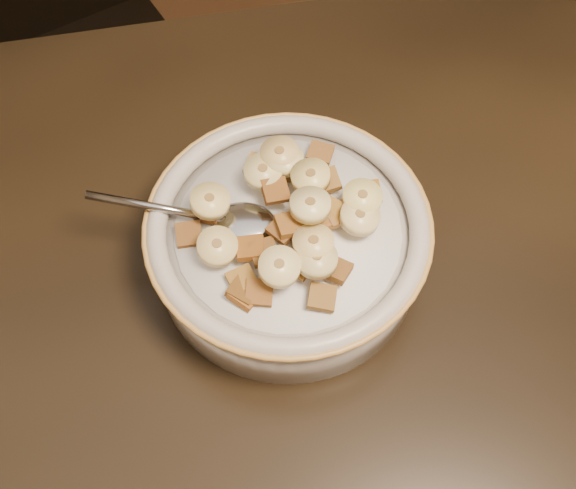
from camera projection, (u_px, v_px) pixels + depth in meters
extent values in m
cube|color=black|center=(238.00, 439.00, 0.56)|extent=(1.42, 0.93, 0.04)
cube|color=black|center=(55.00, 100.00, 1.04)|extent=(0.57, 0.57, 0.99)
cylinder|color=#BAB1A7|center=(288.00, 247.00, 0.59)|extent=(0.22, 0.22, 0.05)
cylinder|color=white|center=(288.00, 230.00, 0.57)|extent=(0.18, 0.18, 0.00)
ellipsoid|color=gray|center=(244.00, 223.00, 0.57)|extent=(0.06, 0.05, 0.01)
cube|color=brown|center=(243.00, 291.00, 0.53)|extent=(0.03, 0.03, 0.01)
cube|color=brown|center=(312.00, 261.00, 0.54)|extent=(0.02, 0.02, 0.01)
cube|color=#8D5E1B|center=(300.00, 264.00, 0.54)|extent=(0.03, 0.03, 0.01)
cube|color=#643710|center=(275.00, 191.00, 0.56)|extent=(0.02, 0.02, 0.01)
cube|color=brown|center=(327.00, 181.00, 0.58)|extent=(0.02, 0.02, 0.01)
cube|color=brown|center=(320.00, 153.00, 0.60)|extent=(0.03, 0.03, 0.01)
cube|color=brown|center=(189.00, 234.00, 0.56)|extent=(0.02, 0.02, 0.01)
cube|color=brown|center=(336.00, 270.00, 0.54)|extent=(0.03, 0.03, 0.01)
cube|color=#9A5720|center=(209.00, 211.00, 0.57)|extent=(0.03, 0.03, 0.01)
cube|color=brown|center=(264.00, 252.00, 0.54)|extent=(0.02, 0.02, 0.01)
cube|color=olive|center=(258.00, 166.00, 0.59)|extent=(0.03, 0.03, 0.01)
cube|color=brown|center=(259.00, 292.00, 0.53)|extent=(0.02, 0.02, 0.01)
cube|color=brown|center=(310.00, 245.00, 0.54)|extent=(0.03, 0.03, 0.01)
cube|color=brown|center=(292.00, 171.00, 0.59)|extent=(0.02, 0.02, 0.01)
cube|color=#954D1C|center=(251.00, 248.00, 0.54)|extent=(0.02, 0.02, 0.01)
cube|color=#9E6F1F|center=(242.00, 280.00, 0.54)|extent=(0.03, 0.03, 0.01)
cube|color=brown|center=(245.00, 295.00, 0.53)|extent=(0.03, 0.03, 0.01)
cube|color=brown|center=(290.00, 225.00, 0.54)|extent=(0.02, 0.02, 0.01)
cube|color=brown|center=(283.00, 229.00, 0.54)|extent=(0.03, 0.03, 0.01)
cube|color=olive|center=(338.00, 214.00, 0.56)|extent=(0.02, 0.02, 0.01)
cube|color=brown|center=(322.00, 297.00, 0.53)|extent=(0.03, 0.03, 0.01)
cube|color=#9C5F23|center=(314.00, 223.00, 0.55)|extent=(0.03, 0.03, 0.01)
cube|color=#9A631B|center=(368.00, 192.00, 0.58)|extent=(0.02, 0.02, 0.01)
cube|color=brown|center=(331.00, 211.00, 0.56)|extent=(0.03, 0.03, 0.01)
cylinder|color=#F1C977|center=(313.00, 243.00, 0.53)|extent=(0.03, 0.03, 0.01)
cylinder|color=#FFF19B|center=(284.00, 160.00, 0.57)|extent=(0.04, 0.04, 0.01)
cylinder|color=tan|center=(279.00, 154.00, 0.58)|extent=(0.03, 0.03, 0.01)
cylinder|color=#D5BE7D|center=(263.00, 172.00, 0.57)|extent=(0.04, 0.04, 0.01)
cylinder|color=#D8CA6A|center=(311.00, 176.00, 0.56)|extent=(0.03, 0.03, 0.01)
cylinder|color=#FFEFAA|center=(279.00, 267.00, 0.52)|extent=(0.04, 0.04, 0.01)
cylinder|color=#D5C079|center=(217.00, 247.00, 0.54)|extent=(0.04, 0.04, 0.02)
cylinder|color=#ECCC80|center=(317.00, 259.00, 0.53)|extent=(0.04, 0.04, 0.01)
cylinder|color=#F2DF8F|center=(310.00, 205.00, 0.54)|extent=(0.04, 0.04, 0.01)
cylinder|color=beige|center=(360.00, 217.00, 0.55)|extent=(0.04, 0.04, 0.01)
cylinder|color=#EDD778|center=(362.00, 198.00, 0.56)|extent=(0.04, 0.04, 0.01)
cylinder|color=#F6CF7E|center=(210.00, 201.00, 0.55)|extent=(0.04, 0.04, 0.01)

